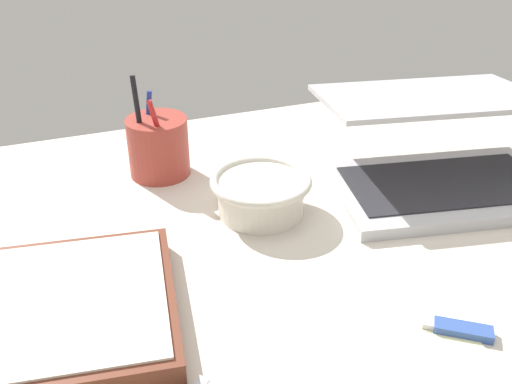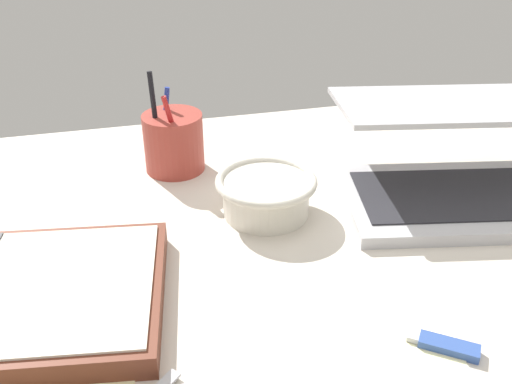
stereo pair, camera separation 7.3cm
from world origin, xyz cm
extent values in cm
cube|color=beige|center=(0.00, 0.00, 1.00)|extent=(140.00, 100.00, 2.00)
cube|color=#B7B7BC|center=(30.27, 8.20, 2.90)|extent=(36.54, 26.58, 1.80)
cube|color=#232328|center=(30.27, 8.20, 3.92)|extent=(31.53, 20.15, 0.24)
cube|color=#B7B7BC|center=(32.06, 17.39, 14.06)|extent=(36.54, 26.56, 2.69)
cube|color=navy|center=(31.97, 16.92, 14.02)|extent=(33.53, 24.00, 2.02)
cylinder|color=silver|center=(2.52, 13.10, 4.57)|extent=(12.13, 12.13, 5.14)
torus|color=silver|center=(2.52, 13.10, 7.14)|extent=(14.27, 14.27, 1.14)
cylinder|color=#9E382D|center=(-8.23, 30.09, 6.69)|extent=(9.54, 9.54, 9.38)
cylinder|color=black|center=(-10.82, 29.64, 10.74)|extent=(1.15, 2.82, 15.47)
cylinder|color=#233899|center=(-9.19, 32.53, 9.01)|extent=(2.54, 1.49, 12.03)
cylinder|color=#B21E1E|center=(-8.17, 27.47, 9.30)|extent=(3.41, 0.86, 12.49)
cube|color=silver|center=(-24.12, -0.61, 5.00)|extent=(22.07, 24.23, 0.30)
cube|color=#33519E|center=(13.68, -17.29, 2.50)|extent=(6.02, 5.17, 1.00)
cube|color=silver|center=(10.79, -15.15, 2.50)|extent=(1.68, 1.68, 0.60)
camera|label=1|loc=(-22.78, -51.56, 45.01)|focal=40.00mm
camera|label=2|loc=(-15.87, -53.74, 45.01)|focal=40.00mm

